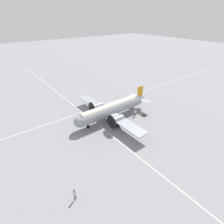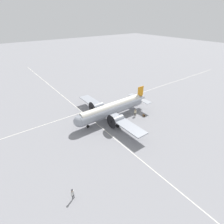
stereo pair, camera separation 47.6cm
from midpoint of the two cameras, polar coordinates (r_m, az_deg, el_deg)
The scene contains 8 objects.
ground_plane at distance 41.47m, azimuth -0.33°, elevation -2.05°, with size 300.00×300.00×0.00m, color gray.
apron_line_eastwest at distance 39.47m, azimuth -5.20°, elevation -3.97°, with size 120.00×0.16×0.01m.
apron_line_northsouth at distance 46.38m, azimuth -5.45°, elevation 1.46°, with size 0.16×120.00×0.01m.
airliner_main at distance 39.97m, azimuth -0.82°, elevation 0.88°, with size 22.28×19.78×5.87m.
crew_foreground at distance 25.76m, azimuth -12.69°, elevation -24.58°, with size 0.38×0.55×1.73m.
passenger_boarding at distance 42.19m, azimuth 7.27°, elevation 0.05°, with size 0.41×0.50×1.78m.
suitcase_near_door at distance 42.79m, azimuth 10.21°, elevation -1.11°, with size 0.48×0.12×0.53m.
suitcase_upright_spare at distance 42.78m, azimuth 9.88°, elevation -0.98°, with size 0.36×0.15×0.65m.
Camera 1 is at (-28.04, 21.57, 21.64)m, focal length 28.00 mm.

